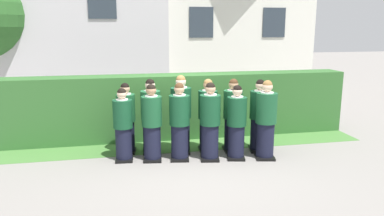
{
  "coord_description": "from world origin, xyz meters",
  "views": [
    {
      "loc": [
        -1.53,
        -7.25,
        2.73
      ],
      "look_at": [
        0.0,
        0.24,
        1.05
      ],
      "focal_mm": 34.55,
      "sensor_mm": 36.0,
      "label": 1
    }
  ],
  "objects": [
    {
      "name": "student_rear_row_3",
      "position": [
        0.4,
        0.46,
        0.78
      ],
      "size": [
        0.42,
        0.5,
        1.63
      ],
      "color": "black",
      "rests_on": "ground"
    },
    {
      "name": "student_rear_row_4",
      "position": [
        0.95,
        0.37,
        0.78
      ],
      "size": [
        0.43,
        0.53,
        1.63
      ],
      "color": "black",
      "rests_on": "ground"
    },
    {
      "name": "student_rear_row_2",
      "position": [
        -0.19,
        0.5,
        0.82
      ],
      "size": [
        0.48,
        0.55,
        1.72
      ],
      "color": "black",
      "rests_on": "ground"
    },
    {
      "name": "student_rear_row_1",
      "position": [
        -0.84,
        0.61,
        0.78
      ],
      "size": [
        0.43,
        0.5,
        1.65
      ],
      "color": "black",
      "rests_on": "ground"
    },
    {
      "name": "lawn_strip",
      "position": [
        0.0,
        0.9,
        0.0
      ],
      "size": [
        8.54,
        0.9,
        0.01
      ],
      "primitive_type": "cube",
      "color": "#477A38",
      "rests_on": "ground"
    },
    {
      "name": "school_building_main",
      "position": [
        3.0,
        7.97,
        3.37
      ],
      "size": [
        6.71,
        3.58,
        6.57
      ],
      "color": "silver",
      "rests_on": "ground"
    },
    {
      "name": "student_front_row_5",
      "position": [
        1.48,
        -0.23,
        0.8
      ],
      "size": [
        0.47,
        0.56,
        1.67
      ],
      "color": "black",
      "rests_on": "ground"
    },
    {
      "name": "student_front_row_2",
      "position": [
        -0.3,
        0.06,
        0.77
      ],
      "size": [
        0.44,
        0.52,
        1.63
      ],
      "color": "black",
      "rests_on": "ground"
    },
    {
      "name": "student_front_row_0",
      "position": [
        -1.45,
        0.23,
        0.73
      ],
      "size": [
        0.4,
        0.5,
        1.53
      ],
      "color": "black",
      "rests_on": "ground"
    },
    {
      "name": "student_front_row_3",
      "position": [
        0.32,
        -0.07,
        0.78
      ],
      "size": [
        0.45,
        0.53,
        1.64
      ],
      "color": "black",
      "rests_on": "ground"
    },
    {
      "name": "student_front_row_1",
      "position": [
        -0.87,
        0.13,
        0.77
      ],
      "size": [
        0.43,
        0.53,
        1.61
      ],
      "color": "black",
      "rests_on": "ground"
    },
    {
      "name": "student_rear_row_0",
      "position": [
        -1.38,
        0.7,
        0.74
      ],
      "size": [
        0.42,
        0.49,
        1.56
      ],
      "color": "black",
      "rests_on": "ground"
    },
    {
      "name": "student_rear_row_5",
      "position": [
        1.52,
        0.25,
        0.77
      ],
      "size": [
        0.46,
        0.55,
        1.62
      ],
      "color": "black",
      "rests_on": "ground"
    },
    {
      "name": "ground_plane",
      "position": [
        0.0,
        0.0,
        0.0
      ],
      "size": [
        60.0,
        60.0,
        0.0
      ],
      "primitive_type": "plane",
      "color": "gray"
    },
    {
      "name": "student_front_row_4",
      "position": [
        0.88,
        -0.13,
        0.75
      ],
      "size": [
        0.45,
        0.52,
        1.57
      ],
      "color": "black",
      "rests_on": "ground"
    },
    {
      "name": "hedge",
      "position": [
        0.0,
        1.7,
        0.79
      ],
      "size": [
        8.54,
        0.7,
        1.59
      ],
      "color": "#33662D",
      "rests_on": "ground"
    }
  ]
}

